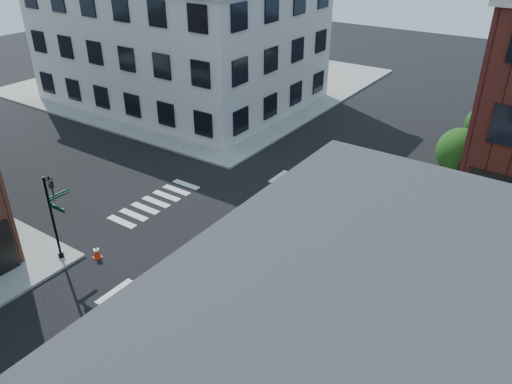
% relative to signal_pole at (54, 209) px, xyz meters
% --- Properties ---
extents(ground, '(120.00, 120.00, 0.00)m').
position_rel_signal_pole_xyz_m(ground, '(6.72, 6.68, -2.86)').
color(ground, black).
rests_on(ground, ground).
extents(sidewalk_nw, '(30.00, 30.00, 0.15)m').
position_rel_signal_pole_xyz_m(sidewalk_nw, '(-14.28, 27.68, -2.78)').
color(sidewalk_nw, gray).
rests_on(sidewalk_nw, ground).
extents(building_nw, '(22.00, 16.00, 11.00)m').
position_rel_signal_pole_xyz_m(building_nw, '(-12.28, 22.68, 2.64)').
color(building_nw, silver).
rests_on(building_nw, ground).
extents(tree_near, '(2.69, 2.69, 4.49)m').
position_rel_signal_pole_xyz_m(tree_near, '(14.28, 16.65, 0.30)').
color(tree_near, black).
rests_on(tree_near, ground).
extents(tree_far, '(2.43, 2.43, 4.07)m').
position_rel_signal_pole_xyz_m(tree_far, '(14.28, 22.65, 0.02)').
color(tree_far, black).
rests_on(tree_far, ground).
extents(signal_pole, '(1.29, 1.24, 4.60)m').
position_rel_signal_pole_xyz_m(signal_pole, '(0.00, 0.00, 0.00)').
color(signal_pole, black).
rests_on(signal_pole, ground).
extents(box_truck, '(8.96, 3.55, 3.97)m').
position_rel_signal_pole_xyz_m(box_truck, '(19.28, 4.82, -0.79)').
color(box_truck, silver).
rests_on(box_truck, ground).
extents(traffic_cone, '(0.42, 0.42, 0.71)m').
position_rel_signal_pole_xyz_m(traffic_cone, '(1.27, 0.98, -2.52)').
color(traffic_cone, red).
rests_on(traffic_cone, ground).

